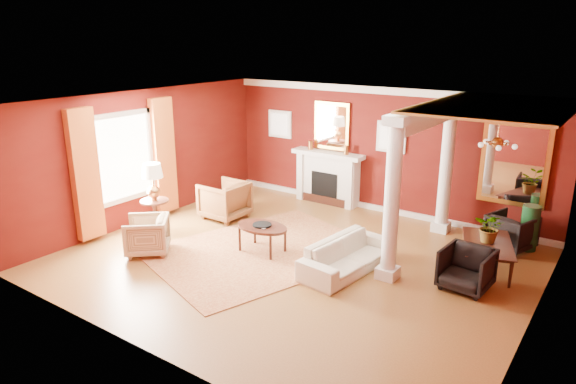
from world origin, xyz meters
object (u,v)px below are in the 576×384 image
Objects in this scene: armchair_leopard at (224,198)px; dining_table at (489,248)px; coffee_table at (262,228)px; armchair_stripe at (147,234)px; sofa at (348,250)px; side_table at (153,186)px.

armchair_leopard is 5.67m from dining_table.
coffee_table is 4.11m from dining_table.
dining_table is at bearing 76.97° from armchair_stripe.
dining_table reaches higher than armchair_stripe.
armchair_leopard reaches higher than sofa.
armchair_stripe reaches higher than sofa.
side_table reaches higher than sofa.
sofa is at bearing 72.02° from armchair_stripe.
armchair_stripe is 2.19m from coffee_table.
armchair_stripe is 0.55× the size of dining_table.
sofa is 2.48× the size of armchair_stripe.
dining_table is (2.02, 1.46, 0.02)m from sofa.
sofa is 2.10× the size of armchair_leopard.
coffee_table is at bearing 103.74° from sofa.
side_table is (-0.65, -1.45, 0.52)m from armchair_leopard.
armchair_stripe is at bearing 99.81° from dining_table.
side_table is 6.65m from dining_table.
sofa is at bearing 107.39° from dining_table.
sofa is 1.86× the size of coffee_table.
dining_table is (5.52, 2.98, 0.01)m from armchair_stripe.
armchair_leopard is 1.68m from side_table.
armchair_leopard is 2.34m from armchair_stripe.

